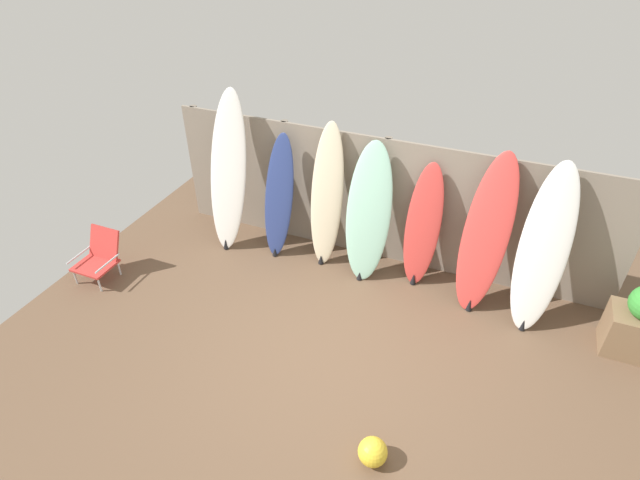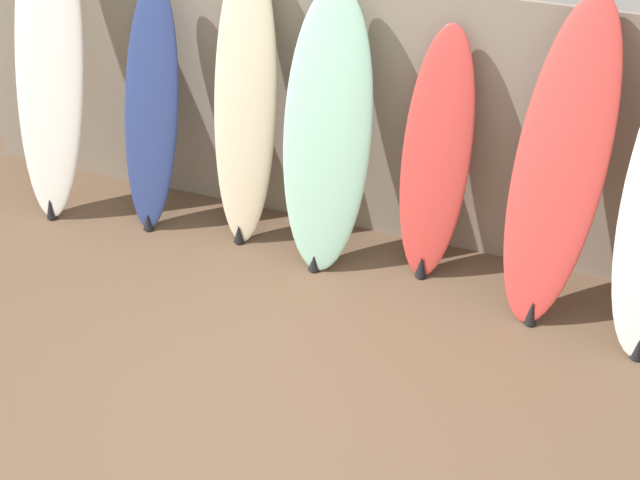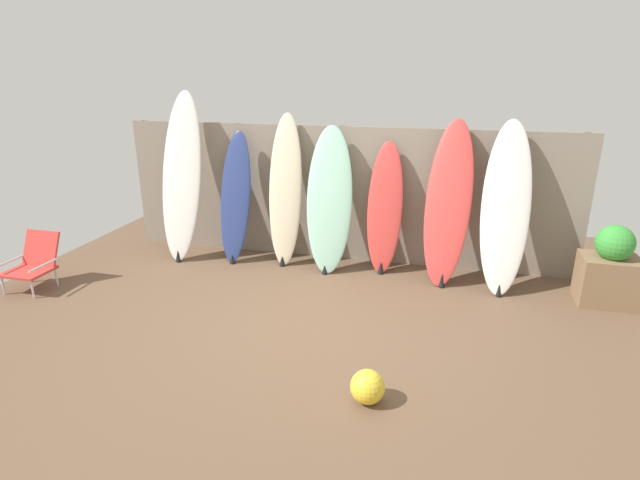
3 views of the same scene
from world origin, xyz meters
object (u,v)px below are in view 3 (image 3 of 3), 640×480
at_px(surfboard_seafoam_3, 329,201).
at_px(beach_chair, 34,261).
at_px(surfboard_red_5, 448,204).
at_px(surfboard_white_0, 182,178).
at_px(beach_ball, 368,387).
at_px(surfboard_navy_1, 235,198).
at_px(surfboard_white_6, 506,208).
at_px(surfboard_red_4, 385,209).
at_px(surfboard_cream_2, 285,191).
at_px(planter_box, 610,270).

xyz_separation_m(surfboard_seafoam_3, beach_chair, (-3.27, -1.47, -0.59)).
xyz_separation_m(surfboard_red_5, beach_chair, (-4.73, -1.45, -0.64)).
relative_size(surfboard_white_0, beach_ball, 8.14).
bearing_deg(surfboard_navy_1, surfboard_white_6, -1.49).
height_order(surfboard_navy_1, surfboard_red_5, surfboard_red_5).
relative_size(surfboard_navy_1, beach_chair, 2.69).
distance_m(surfboard_seafoam_3, surfboard_red_4, 0.71).
height_order(surfboard_red_5, beach_chair, surfboard_red_5).
relative_size(surfboard_red_4, beach_chair, 2.57).
xyz_separation_m(surfboard_navy_1, beach_chair, (-1.97, -1.48, -0.53)).
bearing_deg(surfboard_cream_2, surfboard_white_0, -174.71).
xyz_separation_m(surfboard_white_0, surfboard_seafoam_3, (2.03, 0.05, -0.20)).
bearing_deg(surfboard_navy_1, surfboard_seafoam_3, -0.49).
relative_size(surfboard_cream_2, surfboard_red_5, 1.01).
xyz_separation_m(surfboard_cream_2, beach_ball, (1.56, -2.77, -0.84)).
relative_size(surfboard_cream_2, beach_ball, 7.17).
xyz_separation_m(surfboard_navy_1, surfboard_red_5, (2.76, -0.02, 0.11)).
distance_m(surfboard_white_6, planter_box, 1.28).
bearing_deg(planter_box, surfboard_seafoam_3, 175.27).
height_order(surfboard_white_0, beach_chair, surfboard_white_0).
bearing_deg(beach_chair, surfboard_cream_2, 52.71).
bearing_deg(planter_box, surfboard_white_0, 177.59).
xyz_separation_m(surfboard_navy_1, surfboard_seafoam_3, (1.29, -0.01, 0.05)).
xyz_separation_m(surfboard_seafoam_3, beach_ball, (0.95, -2.68, -0.77)).
bearing_deg(surfboard_navy_1, surfboard_white_0, -175.58).
distance_m(surfboard_white_0, surfboard_cream_2, 1.43).
distance_m(surfboard_navy_1, surfboard_cream_2, 0.70).
xyz_separation_m(surfboard_navy_1, surfboard_cream_2, (0.68, 0.07, 0.12)).
height_order(surfboard_white_0, beach_ball, surfboard_white_0).
height_order(surfboard_seafoam_3, surfboard_red_5, surfboard_red_5).
bearing_deg(planter_box, surfboard_white_6, 170.47).
bearing_deg(surfboard_cream_2, surfboard_red_4, 1.00).
bearing_deg(surfboard_cream_2, surfboard_white_6, -3.43).
distance_m(surfboard_red_4, surfboard_red_5, 0.79).
xyz_separation_m(surfboard_cream_2, surfboard_red_5, (2.08, -0.10, -0.01)).
height_order(surfboard_cream_2, surfboard_seafoam_3, surfboard_cream_2).
distance_m(surfboard_red_4, beach_ball, 2.88).
height_order(surfboard_navy_1, surfboard_red_4, surfboard_navy_1).
height_order(surfboard_cream_2, beach_ball, surfboard_cream_2).
distance_m(surfboard_navy_1, surfboard_red_4, 1.99).
height_order(surfboard_red_4, surfboard_red_5, surfboard_red_5).
xyz_separation_m(surfboard_cream_2, surfboard_seafoam_3, (0.61, -0.09, -0.06)).
distance_m(beach_chair, planter_box, 6.62).
height_order(surfboard_red_4, surfboard_white_6, surfboard_white_6).
bearing_deg(surfboard_seafoam_3, surfboard_cream_2, 172.07).
bearing_deg(surfboard_white_0, beach_ball, -41.49).
distance_m(surfboard_red_5, planter_box, 1.88).
height_order(surfboard_white_6, beach_chair, surfboard_white_6).
height_order(surfboard_navy_1, surfboard_seafoam_3, surfboard_seafoam_3).
bearing_deg(planter_box, surfboard_red_5, 171.85).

